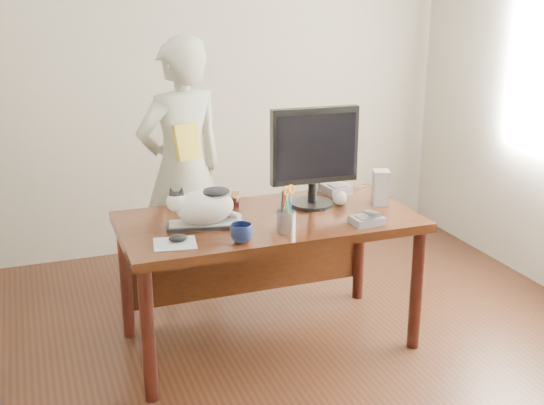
{
  "coord_description": "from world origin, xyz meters",
  "views": [
    {
      "loc": [
        -1.19,
        -2.67,
        1.95
      ],
      "look_at": [
        0.0,
        0.55,
        0.85
      ],
      "focal_mm": 45.0,
      "sensor_mm": 36.0,
      "label": 1
    }
  ],
  "objects_px": {
    "phone": "(368,219)",
    "pen_cup": "(286,219)",
    "speaker": "(381,187)",
    "mouse": "(178,238)",
    "coffee_mug": "(241,233)",
    "person": "(182,170)",
    "monitor": "(314,152)",
    "calculator": "(335,189)",
    "desk": "(264,238)",
    "cat": "(203,205)",
    "keyboard": "(206,224)",
    "book_stack": "(222,198)",
    "baseball": "(340,198)"
  },
  "relations": [
    {
      "from": "monitor",
      "to": "book_stack",
      "type": "relative_size",
      "value": 2.36
    },
    {
      "from": "keyboard",
      "to": "baseball",
      "type": "xyz_separation_m",
      "value": [
        0.81,
        0.09,
        0.03
      ]
    },
    {
      "from": "speaker",
      "to": "person",
      "type": "bearing_deg",
      "value": 159.41
    },
    {
      "from": "mouse",
      "to": "calculator",
      "type": "bearing_deg",
      "value": 33.42
    },
    {
      "from": "pen_cup",
      "to": "phone",
      "type": "height_order",
      "value": "pen_cup"
    },
    {
      "from": "book_stack",
      "to": "speaker",
      "type": "bearing_deg",
      "value": 0.93
    },
    {
      "from": "desk",
      "to": "monitor",
      "type": "height_order",
      "value": "monitor"
    },
    {
      "from": "monitor",
      "to": "person",
      "type": "bearing_deg",
      "value": 131.14
    },
    {
      "from": "cat",
      "to": "phone",
      "type": "distance_m",
      "value": 0.87
    },
    {
      "from": "keyboard",
      "to": "mouse",
      "type": "relative_size",
      "value": 4.19
    },
    {
      "from": "cat",
      "to": "mouse",
      "type": "bearing_deg",
      "value": -122.57
    },
    {
      "from": "desk",
      "to": "cat",
      "type": "distance_m",
      "value": 0.47
    },
    {
      "from": "calculator",
      "to": "person",
      "type": "relative_size",
      "value": 0.12
    },
    {
      "from": "monitor",
      "to": "book_stack",
      "type": "xyz_separation_m",
      "value": [
        -0.47,
        0.23,
        -0.29
      ]
    },
    {
      "from": "baseball",
      "to": "desk",
      "type": "bearing_deg",
      "value": 178.21
    },
    {
      "from": "keyboard",
      "to": "speaker",
      "type": "bearing_deg",
      "value": 13.14
    },
    {
      "from": "person",
      "to": "pen_cup",
      "type": "bearing_deg",
      "value": 87.73
    },
    {
      "from": "person",
      "to": "monitor",
      "type": "bearing_deg",
      "value": 110.95
    },
    {
      "from": "cat",
      "to": "calculator",
      "type": "height_order",
      "value": "cat"
    },
    {
      "from": "keyboard",
      "to": "monitor",
      "type": "distance_m",
      "value": 0.74
    },
    {
      "from": "phone",
      "to": "pen_cup",
      "type": "bearing_deg",
      "value": 172.12
    },
    {
      "from": "coffee_mug",
      "to": "calculator",
      "type": "height_order",
      "value": "coffee_mug"
    },
    {
      "from": "mouse",
      "to": "monitor",
      "type": "bearing_deg",
      "value": 28.03
    },
    {
      "from": "calculator",
      "to": "person",
      "type": "height_order",
      "value": "person"
    },
    {
      "from": "mouse",
      "to": "calculator",
      "type": "relative_size",
      "value": 0.51
    },
    {
      "from": "cat",
      "to": "baseball",
      "type": "height_order",
      "value": "cat"
    },
    {
      "from": "monitor",
      "to": "person",
      "type": "relative_size",
      "value": 0.34
    },
    {
      "from": "cat",
      "to": "book_stack",
      "type": "relative_size",
      "value": 1.66
    },
    {
      "from": "book_stack",
      "to": "phone",
      "type": "bearing_deg",
      "value": -22.17
    },
    {
      "from": "person",
      "to": "coffee_mug",
      "type": "bearing_deg",
      "value": 74.07
    },
    {
      "from": "keyboard",
      "to": "person",
      "type": "bearing_deg",
      "value": 96.96
    },
    {
      "from": "pen_cup",
      "to": "phone",
      "type": "bearing_deg",
      "value": -5.52
    },
    {
      "from": "monitor",
      "to": "calculator",
      "type": "xyz_separation_m",
      "value": [
        0.23,
        0.2,
        -0.29
      ]
    },
    {
      "from": "mouse",
      "to": "coffee_mug",
      "type": "bearing_deg",
      "value": -8.91
    },
    {
      "from": "coffee_mug",
      "to": "calculator",
      "type": "xyz_separation_m",
      "value": [
        0.78,
        0.58,
        -0.02
      ]
    },
    {
      "from": "person",
      "to": "book_stack",
      "type": "bearing_deg",
      "value": 84.65
    },
    {
      "from": "speaker",
      "to": "coffee_mug",
      "type": "bearing_deg",
      "value": -142.46
    },
    {
      "from": "keyboard",
      "to": "monitor",
      "type": "bearing_deg",
      "value": 21.84
    },
    {
      "from": "phone",
      "to": "speaker",
      "type": "xyz_separation_m",
      "value": [
        0.23,
        0.28,
        0.08
      ]
    },
    {
      "from": "keyboard",
      "to": "mouse",
      "type": "distance_m",
      "value": 0.26
    },
    {
      "from": "speaker",
      "to": "monitor",
      "type": "bearing_deg",
      "value": -173.97
    },
    {
      "from": "monitor",
      "to": "calculator",
      "type": "height_order",
      "value": "monitor"
    },
    {
      "from": "monitor",
      "to": "speaker",
      "type": "relative_size",
      "value": 2.83
    },
    {
      "from": "pen_cup",
      "to": "coffee_mug",
      "type": "height_order",
      "value": "pen_cup"
    },
    {
      "from": "monitor",
      "to": "speaker",
      "type": "height_order",
      "value": "monitor"
    },
    {
      "from": "cat",
      "to": "baseball",
      "type": "xyz_separation_m",
      "value": [
        0.83,
        0.08,
        -0.08
      ]
    },
    {
      "from": "phone",
      "to": "book_stack",
      "type": "height_order",
      "value": "book_stack"
    },
    {
      "from": "monitor",
      "to": "calculator",
      "type": "bearing_deg",
      "value": 42.93
    },
    {
      "from": "speaker",
      "to": "person",
      "type": "height_order",
      "value": "person"
    },
    {
      "from": "keyboard",
      "to": "phone",
      "type": "bearing_deg",
      "value": -5.54
    }
  ]
}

